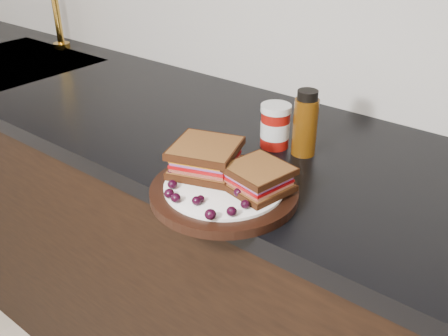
# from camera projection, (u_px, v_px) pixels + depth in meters

# --- Properties ---
(base_cabinets) EXTENTS (3.96, 0.58, 0.86)m
(base_cabinets) POSITION_uv_depth(u_px,v_px,m) (260.00, 299.00, 1.36)
(base_cabinets) COLOR black
(base_cabinets) RESTS_ON ground_plane
(countertop) EXTENTS (3.98, 0.60, 0.04)m
(countertop) POSITION_uv_depth(u_px,v_px,m) (267.00, 152.00, 1.15)
(countertop) COLOR black
(countertop) RESTS_ON base_cabinets
(sink) EXTENTS (0.50, 0.42, 0.16)m
(sink) POSITION_uv_depth(u_px,v_px,m) (16.00, 75.00, 1.73)
(sink) COLOR #B2B2B7
(sink) RESTS_ON countertop
(faucet) EXTENTS (0.06, 0.22, 0.28)m
(faucet) POSITION_uv_depth(u_px,v_px,m) (56.00, 9.00, 1.78)
(faucet) COLOR #C08B30
(faucet) RESTS_ON countertop
(plate) EXTENTS (0.28, 0.28, 0.02)m
(plate) POSITION_uv_depth(u_px,v_px,m) (224.00, 192.00, 0.94)
(plate) COLOR black
(plate) RESTS_ON countertop
(sandwich_left) EXTENTS (0.16, 0.16, 0.06)m
(sandwich_left) POSITION_uv_depth(u_px,v_px,m) (206.00, 158.00, 0.97)
(sandwich_left) COLOR brown
(sandwich_left) RESTS_ON plate
(sandwich_right) EXTENTS (0.12, 0.12, 0.05)m
(sandwich_right) POSITION_uv_depth(u_px,v_px,m) (259.00, 178.00, 0.91)
(sandwich_right) COLOR brown
(sandwich_right) RESTS_ON plate
(grape_0) EXTENTS (0.02, 0.02, 0.02)m
(grape_0) POSITION_uv_depth(u_px,v_px,m) (171.00, 174.00, 0.95)
(grape_0) COLOR black
(grape_0) RESTS_ON plate
(grape_1) EXTENTS (0.02, 0.02, 0.02)m
(grape_1) POSITION_uv_depth(u_px,v_px,m) (172.00, 184.00, 0.92)
(grape_1) COLOR black
(grape_1) RESTS_ON plate
(grape_2) EXTENTS (0.02, 0.02, 0.02)m
(grape_2) POSITION_uv_depth(u_px,v_px,m) (169.00, 193.00, 0.89)
(grape_2) COLOR black
(grape_2) RESTS_ON plate
(grape_3) EXTENTS (0.02, 0.02, 0.02)m
(grape_3) POSITION_uv_depth(u_px,v_px,m) (176.00, 198.00, 0.88)
(grape_3) COLOR black
(grape_3) RESTS_ON plate
(grape_4) EXTENTS (0.02, 0.02, 0.02)m
(grape_4) POSITION_uv_depth(u_px,v_px,m) (197.00, 201.00, 0.87)
(grape_4) COLOR black
(grape_4) RESTS_ON plate
(grape_5) EXTENTS (0.01, 0.01, 0.01)m
(grape_5) POSITION_uv_depth(u_px,v_px,m) (201.00, 199.00, 0.88)
(grape_5) COLOR black
(grape_5) RESTS_ON plate
(grape_6) EXTENTS (0.02, 0.02, 0.02)m
(grape_6) POSITION_uv_depth(u_px,v_px,m) (210.00, 214.00, 0.83)
(grape_6) COLOR black
(grape_6) RESTS_ON plate
(grape_7) EXTENTS (0.02, 0.02, 0.02)m
(grape_7) POSITION_uv_depth(u_px,v_px,m) (232.00, 211.00, 0.84)
(grape_7) COLOR black
(grape_7) RESTS_ON plate
(grape_8) EXTENTS (0.02, 0.02, 0.02)m
(grape_8) POSITION_uv_depth(u_px,v_px,m) (245.00, 204.00, 0.86)
(grape_8) COLOR black
(grape_8) RESTS_ON plate
(grape_9) EXTENTS (0.02, 0.02, 0.02)m
(grape_9) POSITION_uv_depth(u_px,v_px,m) (239.00, 192.00, 0.89)
(grape_9) COLOR black
(grape_9) RESTS_ON plate
(grape_10) EXTENTS (0.02, 0.02, 0.02)m
(grape_10) POSITION_uv_depth(u_px,v_px,m) (261.00, 190.00, 0.90)
(grape_10) COLOR black
(grape_10) RESTS_ON plate
(grape_11) EXTENTS (0.02, 0.02, 0.02)m
(grape_11) POSITION_uv_depth(u_px,v_px,m) (258.00, 184.00, 0.92)
(grape_11) COLOR black
(grape_11) RESTS_ON plate
(grape_12) EXTENTS (0.02, 0.02, 0.02)m
(grape_12) POSITION_uv_depth(u_px,v_px,m) (263.00, 182.00, 0.92)
(grape_12) COLOR black
(grape_12) RESTS_ON plate
(grape_13) EXTENTS (0.02, 0.02, 0.02)m
(grape_13) POSITION_uv_depth(u_px,v_px,m) (212.00, 162.00, 0.99)
(grape_13) COLOR black
(grape_13) RESTS_ON plate
(grape_14) EXTENTS (0.02, 0.02, 0.02)m
(grape_14) POSITION_uv_depth(u_px,v_px,m) (196.00, 164.00, 0.99)
(grape_14) COLOR black
(grape_14) RESTS_ON plate
(grape_15) EXTENTS (0.02, 0.02, 0.02)m
(grape_15) POSITION_uv_depth(u_px,v_px,m) (191.00, 173.00, 0.95)
(grape_15) COLOR black
(grape_15) RESTS_ON plate
(grape_16) EXTENTS (0.02, 0.02, 0.02)m
(grape_16) POSITION_uv_depth(u_px,v_px,m) (216.00, 163.00, 0.99)
(grape_16) COLOR black
(grape_16) RESTS_ON plate
(grape_17) EXTENTS (0.02, 0.02, 0.02)m
(grape_17) POSITION_uv_depth(u_px,v_px,m) (207.00, 168.00, 0.97)
(grape_17) COLOR black
(grape_17) RESTS_ON plate
(grape_18) EXTENTS (0.02, 0.02, 0.02)m
(grape_18) POSITION_uv_depth(u_px,v_px,m) (192.00, 166.00, 0.97)
(grape_18) COLOR black
(grape_18) RESTS_ON plate
(condiment_jar) EXTENTS (0.08, 0.08, 0.10)m
(condiment_jar) POSITION_uv_depth(u_px,v_px,m) (275.00, 126.00, 1.11)
(condiment_jar) COLOR maroon
(condiment_jar) RESTS_ON countertop
(oil_bottle) EXTENTS (0.06, 0.06, 0.15)m
(oil_bottle) POSITION_uv_depth(u_px,v_px,m) (305.00, 123.00, 1.06)
(oil_bottle) COLOR #512C08
(oil_bottle) RESTS_ON countertop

